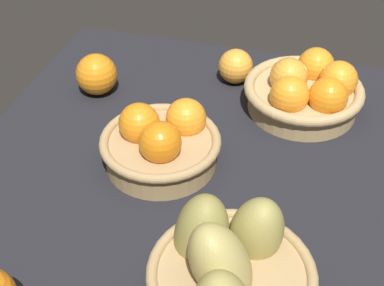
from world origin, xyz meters
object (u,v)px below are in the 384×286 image
(basket_near_left_pears, at_px, (228,271))
(basket_near_right, at_px, (306,91))
(loose_orange_front_gap, at_px, (97,74))
(loose_orange_side_gap, at_px, (236,66))
(basket_center, at_px, (161,142))

(basket_near_left_pears, distance_m, basket_near_right, 0.45)
(loose_orange_front_gap, distance_m, loose_orange_side_gap, 0.28)
(basket_near_left_pears, distance_m, loose_orange_front_gap, 0.53)
(loose_orange_front_gap, bearing_deg, basket_center, -131.78)
(loose_orange_front_gap, height_order, loose_orange_side_gap, loose_orange_front_gap)
(basket_near_left_pears, xyz_separation_m, loose_orange_front_gap, (0.40, 0.35, -0.01))
(basket_near_left_pears, height_order, loose_orange_side_gap, basket_near_left_pears)
(basket_center, xyz_separation_m, basket_near_right, (0.22, -0.21, 0.00))
(basket_center, bearing_deg, loose_orange_front_gap, 48.22)
(loose_orange_side_gap, bearing_deg, basket_center, 166.59)
(basket_near_right, height_order, loose_orange_front_gap, basket_near_right)
(basket_center, relative_size, loose_orange_front_gap, 2.49)
(basket_near_left_pears, xyz_separation_m, loose_orange_side_gap, (0.51, 0.10, -0.01))
(basket_near_left_pears, bearing_deg, loose_orange_side_gap, 11.07)
(basket_center, distance_m, loose_orange_front_gap, 0.25)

